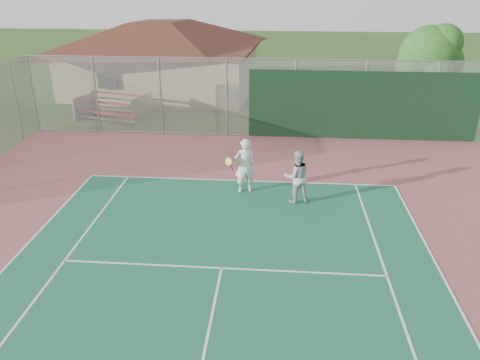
% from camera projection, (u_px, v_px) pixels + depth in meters
% --- Properties ---
extents(back_fence, '(20.08, 0.11, 3.53)m').
position_uv_depth(back_fence, '(297.00, 102.00, 20.66)').
color(back_fence, gray).
rests_on(back_fence, ground).
extents(clubhouse, '(12.35, 8.74, 5.09)m').
position_uv_depth(clubhouse, '(161.00, 50.00, 28.27)').
color(clubhouse, tan).
rests_on(clubhouse, ground).
extents(bleachers, '(3.55, 2.58, 1.16)m').
position_uv_depth(bleachers, '(113.00, 106.00, 23.95)').
color(bleachers, '#AF2E28').
rests_on(bleachers, ground).
extents(tree, '(3.39, 3.21, 4.73)m').
position_uv_depth(tree, '(430.00, 58.00, 22.68)').
color(tree, '#331D12').
rests_on(tree, ground).
extents(player_white_front, '(1.09, 0.77, 1.88)m').
position_uv_depth(player_white_front, '(245.00, 166.00, 15.67)').
color(player_white_front, silver).
rests_on(player_white_front, ground).
extents(player_grey_back, '(1.01, 0.88, 1.77)m').
position_uv_depth(player_grey_back, '(297.00, 177.00, 14.97)').
color(player_grey_back, '#A9ABAE').
rests_on(player_grey_back, ground).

